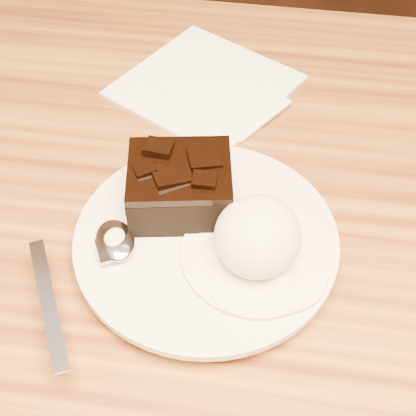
# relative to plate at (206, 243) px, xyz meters

# --- Properties ---
(plate) EXTENTS (0.21, 0.21, 0.02)m
(plate) POSITION_rel_plate_xyz_m (0.00, 0.00, 0.00)
(plate) COLOR silver
(plate) RESTS_ON dining_table
(brownie) EXTENTS (0.09, 0.08, 0.04)m
(brownie) POSITION_rel_plate_xyz_m (-0.03, 0.03, 0.03)
(brownie) COLOR black
(brownie) RESTS_ON plate
(ice_cream_scoop) EXTENTS (0.07, 0.07, 0.06)m
(ice_cream_scoop) POSITION_rel_plate_xyz_m (0.04, -0.01, 0.03)
(ice_cream_scoop) COLOR white
(ice_cream_scoop) RESTS_ON plate
(melt_puddle) EXTENTS (0.12, 0.12, 0.00)m
(melt_puddle) POSITION_rel_plate_xyz_m (0.04, -0.01, 0.01)
(melt_puddle) COLOR white
(melt_puddle) RESTS_ON plate
(spoon) EXTENTS (0.11, 0.17, 0.01)m
(spoon) POSITION_rel_plate_xyz_m (-0.07, -0.02, 0.01)
(spoon) COLOR silver
(spoon) RESTS_ON plate
(napkin) EXTENTS (0.21, 0.21, 0.01)m
(napkin) POSITION_rel_plate_xyz_m (-0.03, 0.21, -0.01)
(napkin) COLOR white
(napkin) RESTS_ON dining_table
(crumb_a) EXTENTS (0.01, 0.01, 0.00)m
(crumb_a) POSITION_rel_plate_xyz_m (0.02, -0.04, 0.01)
(crumb_a) COLOR black
(crumb_a) RESTS_ON plate
(crumb_b) EXTENTS (0.01, 0.01, 0.00)m
(crumb_b) POSITION_rel_plate_xyz_m (-0.06, -0.00, 0.01)
(crumb_b) COLOR black
(crumb_b) RESTS_ON plate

